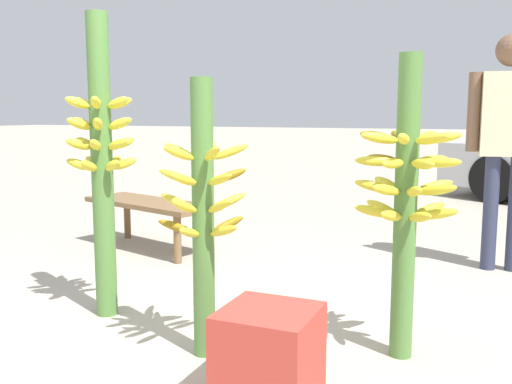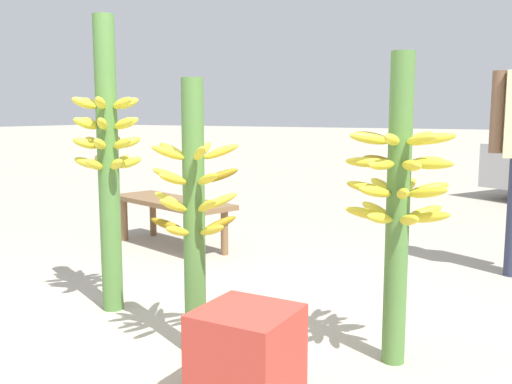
# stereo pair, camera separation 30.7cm
# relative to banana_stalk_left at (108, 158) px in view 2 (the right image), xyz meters

# --- Properties ---
(ground_plane) EXTENTS (80.00, 80.00, 0.00)m
(ground_plane) POSITION_rel_banana_stalk_left_xyz_m (0.78, -0.37, -0.89)
(ground_plane) COLOR #A89E8C
(banana_stalk_left) EXTENTS (0.39, 0.39, 1.68)m
(banana_stalk_left) POSITION_rel_banana_stalk_left_xyz_m (0.00, 0.00, 0.00)
(banana_stalk_left) COLOR #4C7A38
(banana_stalk_left) RESTS_ON ground_plane
(banana_stalk_center) EXTENTS (0.43, 0.43, 1.30)m
(banana_stalk_center) POSITION_rel_banana_stalk_left_xyz_m (0.77, -0.26, -0.20)
(banana_stalk_center) COLOR #4C7A38
(banana_stalk_center) RESTS_ON ground_plane
(banana_stalk_right) EXTENTS (0.47, 0.48, 1.40)m
(banana_stalk_right) POSITION_rel_banana_stalk_left_xyz_m (1.63, 0.09, -0.12)
(banana_stalk_right) COLOR #4C7A38
(banana_stalk_right) RESTS_ON ground_plane
(market_bench) EXTENTS (1.32, 0.77, 0.41)m
(market_bench) POSITION_rel_banana_stalk_left_xyz_m (-0.65, 1.41, -0.54)
(market_bench) COLOR brown
(market_bench) RESTS_ON ground_plane
(produce_crate) EXTENTS (0.37, 0.37, 0.37)m
(produce_crate) POSITION_rel_banana_stalk_left_xyz_m (1.21, -0.53, -0.70)
(produce_crate) COLOR #B2382D
(produce_crate) RESTS_ON ground_plane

